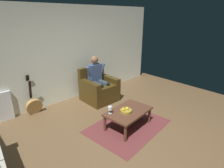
% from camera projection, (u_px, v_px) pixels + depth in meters
% --- Properties ---
extents(ground_plane, '(7.38, 7.38, 0.00)m').
position_uv_depth(ground_plane, '(137.00, 145.00, 3.43)').
color(ground_plane, brown).
extents(wall_back, '(6.55, 0.06, 2.53)m').
position_uv_depth(wall_back, '(62.00, 56.00, 4.84)').
color(wall_back, silver).
rests_on(wall_back, ground).
extents(rug, '(1.81, 1.42, 0.01)m').
position_uv_depth(rug, '(128.00, 126.00, 4.00)').
color(rug, brown).
rests_on(rug, ground).
extents(armchair, '(0.84, 0.83, 0.91)m').
position_uv_depth(armchair, '(99.00, 89.00, 5.16)').
color(armchair, '#413011').
rests_on(armchair, ground).
extents(person_seated, '(0.63, 0.59, 1.24)m').
position_uv_depth(person_seated, '(98.00, 77.00, 5.06)').
color(person_seated, '#3D4F78').
rests_on(person_seated, ground).
extents(coffee_table, '(1.04, 0.74, 0.38)m').
position_uv_depth(coffee_table, '(128.00, 113.00, 3.89)').
color(coffee_table, '#513021').
rests_on(coffee_table, ground).
extents(guitar, '(0.38, 0.25, 0.96)m').
position_uv_depth(guitar, '(34.00, 105.00, 4.46)').
color(guitar, '#AE8045').
rests_on(guitar, ground).
extents(wine_glass_near, '(0.08, 0.08, 0.15)m').
position_uv_depth(wine_glass_near, '(110.00, 109.00, 3.73)').
color(wine_glass_near, silver).
rests_on(wine_glass_near, coffee_table).
extents(fruit_bowl, '(0.24, 0.24, 0.11)m').
position_uv_depth(fruit_bowl, '(126.00, 111.00, 3.80)').
color(fruit_bowl, olive).
rests_on(fruit_bowl, coffee_table).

